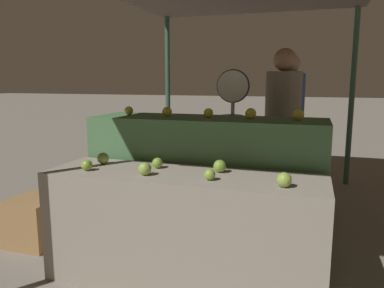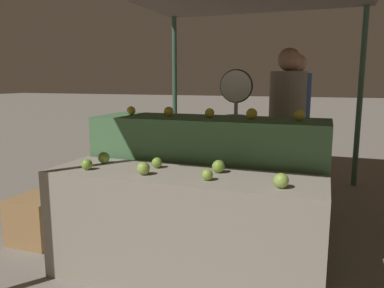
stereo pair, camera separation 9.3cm
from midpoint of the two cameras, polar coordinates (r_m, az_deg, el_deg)
ground_plane at (r=2.79m, az=-0.57°, el=-20.17°), size 60.00×60.00×0.00m
display_counter_front at (r=2.61m, az=-0.58°, el=-12.80°), size 1.87×0.55×0.77m
display_counter_back at (r=3.10m, az=3.28°, el=-6.06°), size 1.87×0.55×1.09m
apple_front_0 at (r=2.68m, az=-14.76°, el=-3.03°), size 0.08×0.08×0.08m
apple_front_1 at (r=2.47m, az=-6.35°, el=-3.72°), size 0.09×0.09×0.09m
apple_front_2 at (r=2.33m, az=3.49°, el=-4.70°), size 0.07×0.07×0.07m
apple_front_3 at (r=2.23m, az=14.60°, el=-5.42°), size 0.09×0.09×0.09m
apple_front_4 at (r=2.85m, az=-12.39°, el=-2.05°), size 0.09×0.09×0.09m
apple_front_5 at (r=2.65m, az=-4.36°, el=-2.86°), size 0.07×0.07×0.07m
apple_front_6 at (r=2.52m, az=5.11°, el=-3.42°), size 0.09×0.09×0.09m
apple_back_0 at (r=3.26m, az=-8.45°, el=5.06°), size 0.08×0.08×0.08m
apple_back_1 at (r=3.10m, az=-2.71°, el=4.96°), size 0.08×0.08×0.08m
apple_back_2 at (r=2.99m, az=3.60°, el=4.74°), size 0.08×0.08×0.08m
apple_back_3 at (r=2.91m, az=10.00°, el=4.56°), size 0.09×0.09×0.09m
apple_back_4 at (r=2.87m, az=16.99°, el=4.22°), size 0.09×0.09×0.09m
produce_scale at (r=3.57m, az=7.40°, el=4.91°), size 0.31×0.20×1.49m
person_vendor_at_scale at (r=3.82m, az=14.90°, el=3.26°), size 0.46×0.46×1.69m
person_customer_left at (r=4.54m, az=15.86°, el=4.14°), size 0.45×0.45×1.69m
wooden_crate_side at (r=3.54m, az=-21.70°, el=-10.59°), size 0.40×0.40×0.40m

